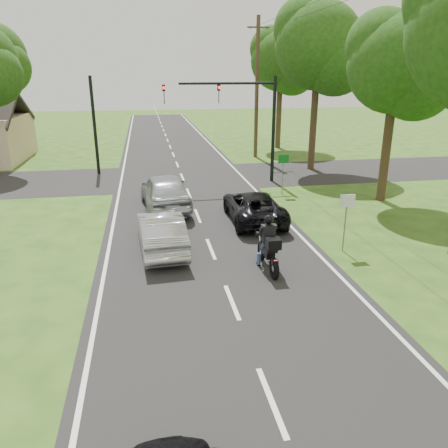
{
  "coord_description": "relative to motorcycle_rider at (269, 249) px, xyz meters",
  "views": [
    {
      "loc": [
        -2.16,
        -10.7,
        6.11
      ],
      "look_at": [
        0.31,
        3.0,
        1.3
      ],
      "focal_mm": 35.0,
      "sensor_mm": 36.0,
      "label": 1
    }
  ],
  "objects": [
    {
      "name": "motorcycle_rider",
      "position": [
        0.0,
        0.0,
        0.0
      ],
      "size": [
        0.62,
        2.18,
        1.88
      ],
      "rotation": [
        0.0,
        0.0,
        0.01
      ],
      "color": "black",
      "rests_on": "ground"
    },
    {
      "name": "sign_white",
      "position": [
        3.11,
        1.05,
        0.86
      ],
      "size": [
        0.55,
        0.07,
        2.12
      ],
      "color": "slate",
      "rests_on": "ground"
    },
    {
      "name": "tree_row_d",
      "position": [
        7.51,
        14.83,
        6.69
      ],
      "size": [
        5.76,
        5.58,
        10.45
      ],
      "color": "#332316",
      "rests_on": "ground"
    },
    {
      "name": "tree_row_e",
      "position": [
        7.89,
        23.85,
        6.09
      ],
      "size": [
        5.28,
        5.12,
        9.61
      ],
      "color": "#332316",
      "rests_on": "ground"
    },
    {
      "name": "tree_row_c",
      "position": [
        8.16,
        6.87,
        5.5
      ],
      "size": [
        4.8,
        4.65,
        8.76
      ],
      "color": "#332316",
      "rests_on": "ground"
    },
    {
      "name": "silver_sedan",
      "position": [
        -3.37,
        2.31,
        -0.02
      ],
      "size": [
        1.78,
        4.39,
        1.42
      ],
      "primitive_type": "imported",
      "rotation": [
        0.0,
        0.0,
        3.21
      ],
      "color": "#B8B8BD",
      "rests_on": "road"
    },
    {
      "name": "ground",
      "position": [
        -1.59,
        -1.93,
        -0.74
      ],
      "size": [
        140.0,
        140.0,
        0.0
      ],
      "primitive_type": "plane",
      "color": "#254A15",
      "rests_on": "ground"
    },
    {
      "name": "dark_suv",
      "position": [
        0.74,
        5.01,
        -0.08
      ],
      "size": [
        2.22,
        4.69,
        1.29
      ],
      "primitive_type": "imported",
      "rotation": [
        0.0,
        0.0,
        3.12
      ],
      "color": "black",
      "rests_on": "road"
    },
    {
      "name": "silver_suv",
      "position": [
        -2.96,
        7.47,
        0.13
      ],
      "size": [
        2.42,
        5.17,
        1.71
      ],
      "primitive_type": "imported",
      "rotation": [
        0.0,
        0.0,
        3.22
      ],
      "color": "#A7ABAF",
      "rests_on": "road"
    },
    {
      "name": "road",
      "position": [
        -1.59,
        8.07,
        -0.73
      ],
      "size": [
        8.0,
        100.0,
        0.01
      ],
      "primitive_type": "cube",
      "color": "black",
      "rests_on": "ground"
    },
    {
      "name": "utility_pole_far",
      "position": [
        4.61,
        20.07,
        4.35
      ],
      "size": [
        1.6,
        0.28,
        10.0
      ],
      "color": "#4D3923",
      "rests_on": "ground"
    },
    {
      "name": "signal_pole_far",
      "position": [
        -6.79,
        16.07,
        2.26
      ],
      "size": [
        0.2,
        0.2,
        6.0
      ],
      "primitive_type": "cylinder",
      "color": "black",
      "rests_on": "ground"
    },
    {
      "name": "sign_green",
      "position": [
        3.31,
        9.05,
        0.86
      ],
      "size": [
        0.55,
        0.07,
        2.12
      ],
      "color": "slate",
      "rests_on": "ground"
    },
    {
      "name": "traffic_signal",
      "position": [
        1.75,
        12.07,
        3.4
      ],
      "size": [
        6.38,
        0.44,
        6.0
      ],
      "color": "black",
      "rests_on": "ground"
    },
    {
      "name": "cross_road",
      "position": [
        -1.59,
        14.07,
        -0.73
      ],
      "size": [
        60.0,
        7.0,
        0.01
      ],
      "primitive_type": "cube",
      "color": "black",
      "rests_on": "ground"
    }
  ]
}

